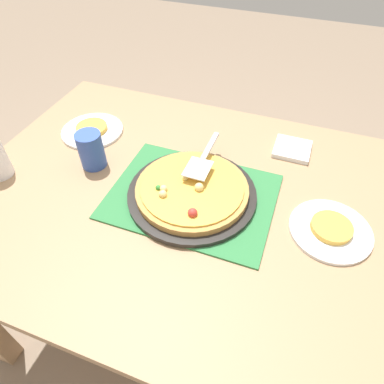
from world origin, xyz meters
name	(u,v)px	position (x,y,z in m)	size (l,w,h in m)	color
ground_plane	(192,310)	(0.00, 0.00, 0.00)	(8.00, 8.00, 0.00)	#84705B
dining_table	(192,220)	(0.00, 0.00, 0.64)	(1.40, 1.00, 0.75)	#9E7A56
placemat	(192,196)	(0.00, 0.00, 0.75)	(0.48, 0.36, 0.01)	#2D753D
pizza_pan	(192,194)	(0.00, 0.00, 0.76)	(0.38, 0.38, 0.01)	black
pizza	(192,189)	(0.00, 0.00, 0.78)	(0.33, 0.33, 0.05)	#B78442
plate_near_left	(92,131)	(0.45, -0.18, 0.76)	(0.22, 0.22, 0.01)	white
plate_far_right	(330,230)	(-0.40, -0.01, 0.76)	(0.22, 0.22, 0.01)	white
served_slice_left	(92,128)	(0.45, -0.18, 0.77)	(0.11, 0.11, 0.02)	gold
served_slice_right	(332,227)	(-0.40, -0.01, 0.77)	(0.11, 0.11, 0.02)	gold
cup_far	(91,150)	(0.35, -0.03, 0.81)	(0.08, 0.08, 0.12)	#3351AD
pizza_server	(203,159)	(0.00, -0.10, 0.82)	(0.07, 0.23, 0.01)	silver
napkin_stack	(292,149)	(-0.25, -0.32, 0.76)	(0.12, 0.12, 0.02)	white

